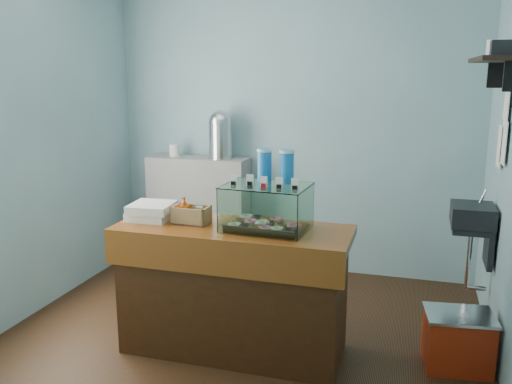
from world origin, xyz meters
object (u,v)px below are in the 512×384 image
(display_case, at_px, (268,205))
(red_cooler, at_px, (458,341))
(counter, at_px, (233,289))
(coffee_urn, at_px, (221,133))

(display_case, height_order, red_cooler, display_case)
(display_case, bearing_deg, counter, -164.64)
(counter, height_order, display_case, display_case)
(coffee_urn, xyz_separation_m, red_cooler, (2.15, -1.37, -1.15))
(coffee_urn, bearing_deg, display_case, -59.65)
(counter, height_order, coffee_urn, coffee_urn)
(counter, bearing_deg, display_case, 11.63)
(coffee_urn, distance_m, red_cooler, 2.80)
(coffee_urn, height_order, red_cooler, coffee_urn)
(counter, distance_m, display_case, 0.65)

